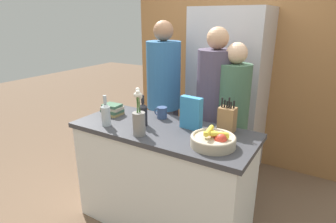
{
  "coord_description": "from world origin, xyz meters",
  "views": [
    {
      "loc": [
        1.14,
        -1.79,
        1.78
      ],
      "look_at": [
        0.0,
        0.08,
        1.04
      ],
      "focal_mm": 30.0,
      "sensor_mm": 36.0,
      "label": 1
    }
  ],
  "objects_px": {
    "flower_vase": "(139,120)",
    "knife_block": "(227,119)",
    "fruit_bowl": "(214,140)",
    "person_in_blue": "(214,108)",
    "person_in_red_tee": "(232,118)",
    "bottle_vinegar": "(143,114)",
    "coffee_mug": "(162,113)",
    "cereal_box": "(191,113)",
    "book_stack": "(112,110)",
    "person_at_sink": "(164,95)",
    "refrigerator": "(228,93)",
    "bottle_oil": "(106,114)"
  },
  "relations": [
    {
      "from": "knife_block",
      "to": "cereal_box",
      "type": "relative_size",
      "value": 1.06
    },
    {
      "from": "flower_vase",
      "to": "knife_block",
      "type": "bearing_deg",
      "value": 37.53
    },
    {
      "from": "cereal_box",
      "to": "bottle_oil",
      "type": "bearing_deg",
      "value": -154.63
    },
    {
      "from": "knife_block",
      "to": "flower_vase",
      "type": "relative_size",
      "value": 0.76
    },
    {
      "from": "flower_vase",
      "to": "cereal_box",
      "type": "distance_m",
      "value": 0.43
    },
    {
      "from": "coffee_mug",
      "to": "person_in_red_tee",
      "type": "height_order",
      "value": "person_in_red_tee"
    },
    {
      "from": "fruit_bowl",
      "to": "person_in_blue",
      "type": "xyz_separation_m",
      "value": [
        -0.29,
        0.71,
        -0.01
      ]
    },
    {
      "from": "person_at_sink",
      "to": "person_in_blue",
      "type": "relative_size",
      "value": 1.03
    },
    {
      "from": "coffee_mug",
      "to": "bottle_vinegar",
      "type": "distance_m",
      "value": 0.23
    },
    {
      "from": "coffee_mug",
      "to": "person_in_blue",
      "type": "distance_m",
      "value": 0.53
    },
    {
      "from": "book_stack",
      "to": "person_in_blue",
      "type": "distance_m",
      "value": 0.96
    },
    {
      "from": "cereal_box",
      "to": "person_in_red_tee",
      "type": "bearing_deg",
      "value": 69.06
    },
    {
      "from": "flower_vase",
      "to": "bottle_oil",
      "type": "height_order",
      "value": "flower_vase"
    },
    {
      "from": "flower_vase",
      "to": "coffee_mug",
      "type": "height_order",
      "value": "flower_vase"
    },
    {
      "from": "cereal_box",
      "to": "person_in_red_tee",
      "type": "xyz_separation_m",
      "value": [
        0.18,
        0.48,
        -0.16
      ]
    },
    {
      "from": "refrigerator",
      "to": "person_in_blue",
      "type": "xyz_separation_m",
      "value": [
        0.1,
        -0.66,
        0.01
      ]
    },
    {
      "from": "knife_block",
      "to": "flower_vase",
      "type": "bearing_deg",
      "value": -142.47
    },
    {
      "from": "refrigerator",
      "to": "bottle_oil",
      "type": "distance_m",
      "value": 1.56
    },
    {
      "from": "fruit_bowl",
      "to": "cereal_box",
      "type": "bearing_deg",
      "value": 143.88
    },
    {
      "from": "cereal_box",
      "to": "person_at_sink",
      "type": "distance_m",
      "value": 0.85
    },
    {
      "from": "bottle_vinegar",
      "to": "person_in_blue",
      "type": "bearing_deg",
      "value": 60.44
    },
    {
      "from": "cereal_box",
      "to": "book_stack",
      "type": "bearing_deg",
      "value": -174.97
    },
    {
      "from": "flower_vase",
      "to": "refrigerator",
      "type": "bearing_deg",
      "value": 83.54
    },
    {
      "from": "cereal_box",
      "to": "bottle_vinegar",
      "type": "xyz_separation_m",
      "value": [
        -0.37,
        -0.14,
        -0.03
      ]
    },
    {
      "from": "refrigerator",
      "to": "knife_block",
      "type": "height_order",
      "value": "refrigerator"
    },
    {
      "from": "refrigerator",
      "to": "person_in_red_tee",
      "type": "xyz_separation_m",
      "value": [
        0.29,
        -0.69,
        -0.05
      ]
    },
    {
      "from": "refrigerator",
      "to": "coffee_mug",
      "type": "distance_m",
      "value": 1.1
    },
    {
      "from": "flower_vase",
      "to": "person_in_red_tee",
      "type": "distance_m",
      "value": 0.93
    },
    {
      "from": "refrigerator",
      "to": "bottle_oil",
      "type": "relative_size",
      "value": 7.31
    },
    {
      "from": "coffee_mug",
      "to": "book_stack",
      "type": "height_order",
      "value": "coffee_mug"
    },
    {
      "from": "coffee_mug",
      "to": "fruit_bowl",
      "type": "bearing_deg",
      "value": -25.51
    },
    {
      "from": "bottle_oil",
      "to": "person_in_blue",
      "type": "xyz_separation_m",
      "value": [
        0.63,
        0.81,
        -0.07
      ]
    },
    {
      "from": "knife_block",
      "to": "cereal_box",
      "type": "height_order",
      "value": "knife_block"
    },
    {
      "from": "person_in_blue",
      "to": "coffee_mug",
      "type": "bearing_deg",
      "value": -152.45
    },
    {
      "from": "person_in_red_tee",
      "to": "bottle_vinegar",
      "type": "bearing_deg",
      "value": -109.88
    },
    {
      "from": "cereal_box",
      "to": "bottle_vinegar",
      "type": "bearing_deg",
      "value": -159.94
    },
    {
      "from": "flower_vase",
      "to": "coffee_mug",
      "type": "distance_m",
      "value": 0.42
    },
    {
      "from": "knife_block",
      "to": "person_at_sink",
      "type": "relative_size",
      "value": 0.16
    },
    {
      "from": "fruit_bowl",
      "to": "person_in_red_tee",
      "type": "bearing_deg",
      "value": 98.53
    },
    {
      "from": "person_at_sink",
      "to": "person_in_red_tee",
      "type": "bearing_deg",
      "value": -18.53
    },
    {
      "from": "fruit_bowl",
      "to": "flower_vase",
      "type": "bearing_deg",
      "value": -168.6
    },
    {
      "from": "cereal_box",
      "to": "person_in_blue",
      "type": "bearing_deg",
      "value": 91.1
    },
    {
      "from": "coffee_mug",
      "to": "bottle_oil",
      "type": "xyz_separation_m",
      "value": [
        -0.3,
        -0.39,
        0.05
      ]
    },
    {
      "from": "bottle_vinegar",
      "to": "fruit_bowl",
      "type": "bearing_deg",
      "value": -6.16
    },
    {
      "from": "flower_vase",
      "to": "person_in_red_tee",
      "type": "xyz_separation_m",
      "value": [
        0.46,
        0.8,
        -0.15
      ]
    },
    {
      "from": "fruit_bowl",
      "to": "cereal_box",
      "type": "distance_m",
      "value": 0.36
    },
    {
      "from": "fruit_bowl",
      "to": "coffee_mug",
      "type": "xyz_separation_m",
      "value": [
        -0.62,
        0.3,
        0.0
      ]
    },
    {
      "from": "coffee_mug",
      "to": "book_stack",
      "type": "relative_size",
      "value": 0.67
    },
    {
      "from": "bottle_oil",
      "to": "person_at_sink",
      "type": "bearing_deg",
      "value": 89.09
    },
    {
      "from": "refrigerator",
      "to": "person_at_sink",
      "type": "relative_size",
      "value": 1.08
    }
  ]
}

